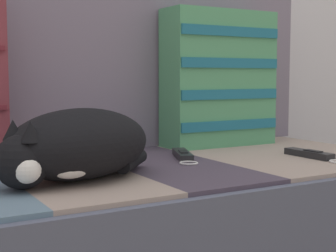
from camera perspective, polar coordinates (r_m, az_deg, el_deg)
The scene contains 6 objects.
couch at distance 1.36m, azimuth -6.13°, elevation -12.79°, with size 1.70×0.78×0.40m.
sofa_backrest at distance 1.60m, azimuth -11.06°, elevation 7.68°, with size 1.67×0.14×0.57m.
throw_pillow_striped at distance 1.68m, azimuth 5.67°, elevation 5.25°, with size 0.37×0.14×0.43m.
sleeping_cat at distance 1.12m, azimuth -10.28°, elevation -2.22°, with size 0.40×0.33×0.16m.
game_remote_near at distance 1.48m, azimuth 15.66°, elevation -3.07°, with size 0.05×0.20×0.02m.
game_remote_far at distance 1.41m, azimuth 1.67°, elevation -3.25°, with size 0.12×0.20×0.02m.
Camera 1 is at (-0.52, -1.03, 0.63)m, focal length 55.00 mm.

